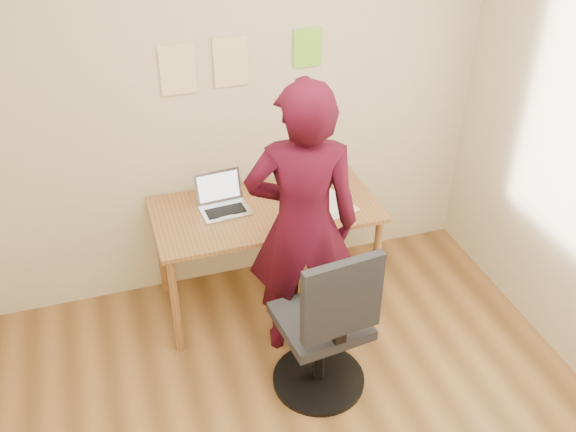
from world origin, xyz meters
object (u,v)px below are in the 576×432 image
object	(u,v)px
laptop	(223,201)
office_chair	(326,333)
phone	(302,219)
person	(303,226)
desk	(266,219)

from	to	relation	value
laptop	office_chair	xyz separation A→B (m)	(0.34, -0.95, -0.34)
phone	person	world-z (taller)	person
office_chair	person	xyz separation A→B (m)	(0.00, 0.42, 0.44)
laptop	person	distance (m)	0.64
laptop	desk	bearing A→B (deg)	-22.27
laptop	office_chair	distance (m)	1.07
laptop	person	size ratio (longest dim) A/B	0.18
laptop	office_chair	bearing A→B (deg)	-74.87
desk	phone	size ratio (longest dim) A/B	11.26
person	office_chair	bearing A→B (deg)	104.86
person	laptop	bearing A→B (deg)	-42.05
phone	person	distance (m)	0.30
office_chair	person	size ratio (longest dim) A/B	0.59
phone	person	size ratio (longest dim) A/B	0.07
desk	office_chair	world-z (taller)	office_chair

